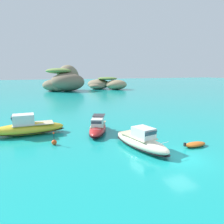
{
  "coord_description": "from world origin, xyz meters",
  "views": [
    {
      "loc": [
        -12.31,
        -14.64,
        7.76
      ],
      "look_at": [
        0.02,
        18.01,
        1.01
      ],
      "focal_mm": 33.84,
      "sensor_mm": 36.0,
      "label": 1
    }
  ],
  "objects_px": {
    "motorboat_yellow": "(28,128)",
    "channel_buoy": "(54,142)",
    "islet_small": "(105,84)",
    "dinghy_tender": "(195,144)",
    "motorboat_cream": "(141,141)",
    "islet_large": "(65,81)",
    "motorboat_red": "(98,128)"
  },
  "relations": [
    {
      "from": "motorboat_yellow",
      "to": "channel_buoy",
      "type": "relative_size",
      "value": 6.02
    },
    {
      "from": "islet_small",
      "to": "dinghy_tender",
      "type": "relative_size",
      "value": 6.52
    },
    {
      "from": "motorboat_yellow",
      "to": "islet_small",
      "type": "bearing_deg",
      "value": 63.22
    },
    {
      "from": "islet_small",
      "to": "motorboat_yellow",
      "type": "bearing_deg",
      "value": -116.78
    },
    {
      "from": "motorboat_yellow",
      "to": "motorboat_cream",
      "type": "bearing_deg",
      "value": -39.93
    },
    {
      "from": "islet_large",
      "to": "motorboat_cream",
      "type": "relative_size",
      "value": 2.56
    },
    {
      "from": "islet_small",
      "to": "dinghy_tender",
      "type": "distance_m",
      "value": 73.79
    },
    {
      "from": "motorboat_cream",
      "to": "channel_buoy",
      "type": "distance_m",
      "value": 9.22
    },
    {
      "from": "islet_large",
      "to": "motorboat_cream",
      "type": "bearing_deg",
      "value": -92.07
    },
    {
      "from": "motorboat_red",
      "to": "dinghy_tender",
      "type": "bearing_deg",
      "value": -45.76
    },
    {
      "from": "islet_large",
      "to": "dinghy_tender",
      "type": "bearing_deg",
      "value": -87.49
    },
    {
      "from": "dinghy_tender",
      "to": "channel_buoy",
      "type": "height_order",
      "value": "channel_buoy"
    },
    {
      "from": "motorboat_cream",
      "to": "motorboat_red",
      "type": "bearing_deg",
      "value": 110.71
    },
    {
      "from": "motorboat_red",
      "to": "channel_buoy",
      "type": "xyz_separation_m",
      "value": [
        -5.67,
        -2.62,
        -0.33
      ]
    },
    {
      "from": "motorboat_cream",
      "to": "dinghy_tender",
      "type": "height_order",
      "value": "motorboat_cream"
    },
    {
      "from": "channel_buoy",
      "to": "motorboat_cream",
      "type": "bearing_deg",
      "value": -26.69
    },
    {
      "from": "motorboat_red",
      "to": "islet_small",
      "type": "bearing_deg",
      "value": 70.43
    },
    {
      "from": "motorboat_yellow",
      "to": "dinghy_tender",
      "type": "bearing_deg",
      "value": -33.03
    },
    {
      "from": "islet_large",
      "to": "motorboat_yellow",
      "type": "bearing_deg",
      "value": -102.65
    },
    {
      "from": "motorboat_yellow",
      "to": "motorboat_red",
      "type": "height_order",
      "value": "motorboat_yellow"
    },
    {
      "from": "islet_small",
      "to": "motorboat_cream",
      "type": "xyz_separation_m",
      "value": [
        -20.19,
        -70.72,
        -1.46
      ]
    },
    {
      "from": "motorboat_yellow",
      "to": "motorboat_red",
      "type": "xyz_separation_m",
      "value": [
        8.35,
        -2.37,
        -0.2
      ]
    },
    {
      "from": "motorboat_yellow",
      "to": "channel_buoy",
      "type": "distance_m",
      "value": 5.69
    },
    {
      "from": "motorboat_red",
      "to": "channel_buoy",
      "type": "distance_m",
      "value": 6.26
    },
    {
      "from": "islet_large",
      "to": "motorboat_cream",
      "type": "xyz_separation_m",
      "value": [
        -2.48,
        -68.76,
        -3.33
      ]
    },
    {
      "from": "islet_small",
      "to": "channel_buoy",
      "type": "height_order",
      "value": "islet_small"
    },
    {
      "from": "dinghy_tender",
      "to": "channel_buoy",
      "type": "xyz_separation_m",
      "value": [
        -13.79,
        5.72,
        0.11
      ]
    },
    {
      "from": "motorboat_red",
      "to": "dinghy_tender",
      "type": "relative_size",
      "value": 2.45
    },
    {
      "from": "islet_small",
      "to": "motorboat_yellow",
      "type": "height_order",
      "value": "islet_small"
    },
    {
      "from": "motorboat_red",
      "to": "channel_buoy",
      "type": "bearing_deg",
      "value": -155.22
    },
    {
      "from": "dinghy_tender",
      "to": "motorboat_yellow",
      "type": "bearing_deg",
      "value": 146.97
    },
    {
      "from": "islet_small",
      "to": "channel_buoy",
      "type": "bearing_deg",
      "value": -113.11
    }
  ]
}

